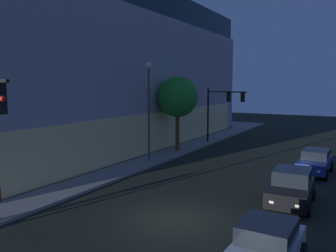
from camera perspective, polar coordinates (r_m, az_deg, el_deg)
The scene contains 8 objects.
ground_plane at distance 15.87m, azimuth 1.06°, elevation -15.17°, with size 120.00×120.00×0.00m, color black.
modern_building at distance 38.73m, azimuth -16.53°, elevation 8.42°, with size 37.78×24.64×14.64m.
traffic_light_far_corner at distance 34.68m, azimuth 9.06°, elevation 3.62°, with size 0.63×4.23×5.51m.
street_lamp_sidewalk at distance 26.62m, azimuth -3.20°, elevation 4.56°, with size 0.44×0.44×7.53m.
sidewalk_tree at distance 30.24m, azimuth 1.59°, elevation 4.80°, with size 3.56×3.56×6.56m.
car_silver at distance 12.04m, azimuth 15.77°, elevation -18.79°, with size 4.36×2.13×1.55m.
car_black at distance 18.48m, azimuth 19.76°, elevation -9.54°, with size 4.22×2.21×1.75m.
car_blue at distance 25.31m, azimuth 23.20°, elevation -5.42°, with size 4.31×2.10×1.59m.
Camera 1 is at (-12.93, -7.04, 5.92)m, focal length 36.79 mm.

